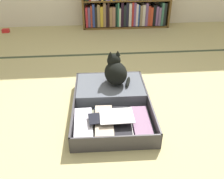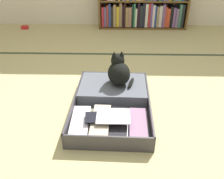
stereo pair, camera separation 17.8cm
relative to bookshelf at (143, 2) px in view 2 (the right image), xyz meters
name	(u,v)px [view 2 (the right image)]	position (x,y,z in m)	size (l,w,h in m)	color
ground_plane	(120,112)	(-0.36, -2.26, -0.40)	(10.00, 10.00, 0.00)	tan
tatami_border	(120,54)	(-0.36, -1.08, -0.39)	(4.80, 0.05, 0.00)	#3B4530
bookshelf	(143,2)	(0.00, 0.00, 0.00)	(1.35, 0.25, 0.83)	brown
open_suitcase	(112,101)	(-0.42, -2.17, -0.34)	(0.62, 0.90, 0.12)	#3E3B40
black_cat	(119,72)	(-0.37, -1.99, -0.17)	(0.26, 0.27, 0.28)	black
small_red_pouch	(25,27)	(-1.84, -0.12, -0.37)	(0.10, 0.07, 0.05)	red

